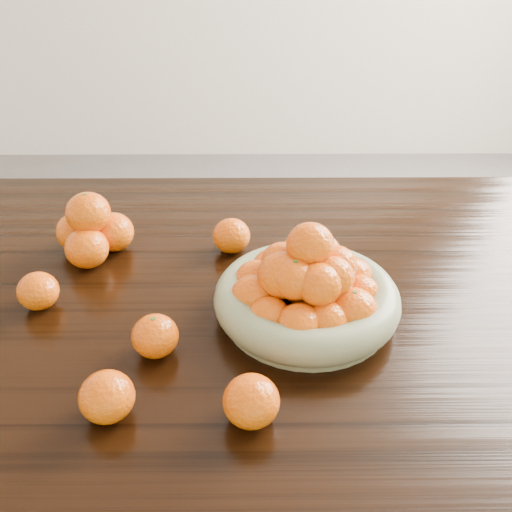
{
  "coord_description": "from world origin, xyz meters",
  "views": [
    {
      "loc": [
        -0.05,
        -0.91,
        1.39
      ],
      "look_at": [
        -0.05,
        -0.02,
        0.83
      ],
      "focal_mm": 40.0,
      "sensor_mm": 36.0,
      "label": 1
    }
  ],
  "objects_px": {
    "fruit_bowl": "(306,290)",
    "orange_pyramid": "(91,231)",
    "dining_table": "(279,321)",
    "loose_orange_0": "(155,336)"
  },
  "relations": [
    {
      "from": "fruit_bowl",
      "to": "orange_pyramid",
      "type": "distance_m",
      "value": 0.48
    },
    {
      "from": "dining_table",
      "to": "orange_pyramid",
      "type": "relative_size",
      "value": 12.2
    },
    {
      "from": "loose_orange_0",
      "to": "dining_table",
      "type": "bearing_deg",
      "value": 42.29
    },
    {
      "from": "orange_pyramid",
      "to": "loose_orange_0",
      "type": "xyz_separation_m",
      "value": [
        0.17,
        -0.31,
        -0.02
      ]
    },
    {
      "from": "fruit_bowl",
      "to": "orange_pyramid",
      "type": "height_order",
      "value": "fruit_bowl"
    },
    {
      "from": "fruit_bowl",
      "to": "loose_orange_0",
      "type": "xyz_separation_m",
      "value": [
        -0.25,
        -0.1,
        -0.02
      ]
    },
    {
      "from": "loose_orange_0",
      "to": "orange_pyramid",
      "type": "bearing_deg",
      "value": 119.29
    },
    {
      "from": "orange_pyramid",
      "to": "loose_orange_0",
      "type": "distance_m",
      "value": 0.36
    },
    {
      "from": "fruit_bowl",
      "to": "orange_pyramid",
      "type": "xyz_separation_m",
      "value": [
        -0.43,
        0.21,
        -0.0
      ]
    },
    {
      "from": "dining_table",
      "to": "orange_pyramid",
      "type": "xyz_separation_m",
      "value": [
        -0.39,
        0.12,
        0.15
      ]
    }
  ]
}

